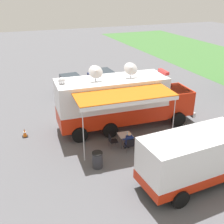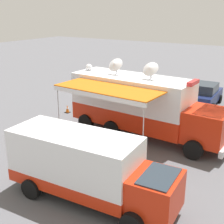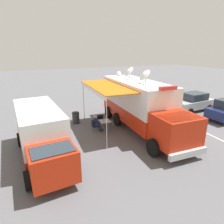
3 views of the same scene
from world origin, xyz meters
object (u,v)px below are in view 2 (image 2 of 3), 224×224
at_px(seated_responder, 100,139).
at_px(car_far_corner, 163,91).
at_px(support_truck, 86,167).
at_px(folding_chair_beside_table, 95,134).
at_px(trash_bin, 56,139).
at_px(folding_chair_at_table, 98,143).
at_px(folding_table, 107,135).
at_px(traffic_cone, 67,109).
at_px(water_bottle, 107,133).
at_px(car_behind_truck, 205,94).
at_px(command_truck, 142,104).

distance_m(seated_responder, car_far_corner, 10.30).
height_order(support_truck, car_far_corner, support_truck).
distance_m(folding_chair_beside_table, trash_bin, 2.16).
relative_size(folding_chair_at_table, folding_chair_beside_table, 1.00).
bearing_deg(folding_chair_at_table, folding_table, 175.63).
height_order(folding_chair_at_table, traffic_cone, folding_chair_at_table).
height_order(water_bottle, traffic_cone, water_bottle).
height_order(water_bottle, support_truck, support_truck).
bearing_deg(seated_responder, car_behind_truck, 167.54).
xyz_separation_m(folding_chair_beside_table, trash_bin, (1.59, -1.46, -0.06)).
xyz_separation_m(folding_chair_beside_table, support_truck, (4.58, 2.84, 0.87)).
bearing_deg(folding_chair_beside_table, folding_chair_at_table, 43.29).
bearing_deg(traffic_cone, car_far_corner, 143.05).
bearing_deg(command_truck, car_far_corner, -166.68).
xyz_separation_m(seated_responder, car_far_corner, (-10.26, -0.79, 0.23)).
xyz_separation_m(folding_table, support_truck, (4.54, 1.99, 0.71)).
distance_m(folding_table, seated_responder, 0.61).
bearing_deg(folding_chair_at_table, seated_responder, 176.89).
bearing_deg(car_behind_truck, trash_bin, -21.38).
xyz_separation_m(folding_table, seated_responder, (0.61, -0.05, -0.02)).
bearing_deg(water_bottle, support_truck, 23.09).
xyz_separation_m(water_bottle, folding_chair_beside_table, (-0.17, -0.96, -0.32)).
relative_size(folding_chair_at_table, trash_bin, 0.96).
bearing_deg(folding_chair_beside_table, car_behind_truck, 162.70).
height_order(command_truck, support_truck, command_truck).
xyz_separation_m(trash_bin, traffic_cone, (-4.89, -3.29, -0.18)).
xyz_separation_m(command_truck, car_far_corner, (-7.23, -1.71, -1.07)).
relative_size(water_bottle, folding_chair_beside_table, 0.26).
bearing_deg(folding_chair_beside_table, water_bottle, 79.83).
xyz_separation_m(folding_chair_at_table, folding_chair_beside_table, (-0.84, -0.79, 0.00)).
relative_size(folding_chair_at_table, traffic_cone, 1.50).
bearing_deg(car_far_corner, trash_bin, -7.46).
bearing_deg(car_far_corner, support_truck, 11.26).
height_order(seated_responder, traffic_cone, seated_responder).
bearing_deg(trash_bin, command_truck, 141.41).
distance_m(seated_responder, car_behind_truck, 11.32).
xyz_separation_m(command_truck, folding_chair_beside_table, (2.39, -1.72, -1.43)).
bearing_deg(folding_chair_at_table, command_truck, 163.87).
relative_size(folding_chair_beside_table, support_truck, 0.13).
xyz_separation_m(folding_table, traffic_cone, (-3.33, -5.59, -0.39)).
distance_m(folding_chair_at_table, folding_chair_beside_table, 1.15).
height_order(folding_chair_at_table, car_behind_truck, car_behind_truck).
bearing_deg(car_behind_truck, folding_chair_beside_table, -17.30).
xyz_separation_m(water_bottle, car_far_corner, (-9.79, -0.95, 0.05)).
bearing_deg(folding_chair_beside_table, seated_responder, 50.92).
relative_size(command_truck, folding_chair_at_table, 11.04).
relative_size(water_bottle, folding_chair_at_table, 0.26).
bearing_deg(support_truck, water_bottle, -156.91).
xyz_separation_m(folding_table, car_behind_truck, (-10.44, 2.39, 0.21)).
xyz_separation_m(water_bottle, support_truck, (4.41, 1.88, 0.55)).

